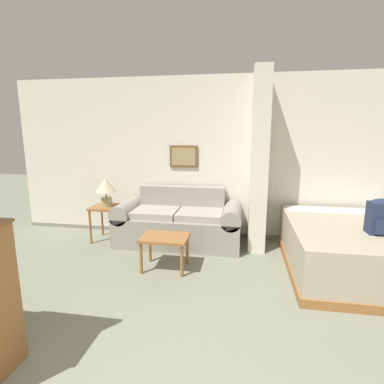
{
  "coord_description": "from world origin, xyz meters",
  "views": [
    {
      "loc": [
        0.43,
        -1.0,
        1.72
      ],
      "look_at": [
        -0.13,
        2.31,
        1.05
      ],
      "focal_mm": 28.0,
      "sensor_mm": 36.0,
      "label": 1
    }
  ],
  "objects_px": {
    "coffee_table": "(165,241)",
    "backpack": "(384,216)",
    "couch": "(179,222)",
    "table_lamp": "(106,187)",
    "bed": "(352,247)"
  },
  "relations": [
    {
      "from": "couch",
      "to": "backpack",
      "type": "relative_size",
      "value": 4.83
    },
    {
      "from": "coffee_table",
      "to": "table_lamp",
      "type": "xyz_separation_m",
      "value": [
        -1.18,
        0.87,
        0.5
      ]
    },
    {
      "from": "table_lamp",
      "to": "backpack",
      "type": "bearing_deg",
      "value": -12.41
    },
    {
      "from": "couch",
      "to": "table_lamp",
      "type": "xyz_separation_m",
      "value": [
        -1.16,
        -0.07,
        0.54
      ]
    },
    {
      "from": "couch",
      "to": "bed",
      "type": "bearing_deg",
      "value": -14.01
    },
    {
      "from": "couch",
      "to": "bed",
      "type": "distance_m",
      "value": 2.42
    },
    {
      "from": "bed",
      "to": "table_lamp",
      "type": "bearing_deg",
      "value": 171.67
    },
    {
      "from": "couch",
      "to": "bed",
      "type": "xyz_separation_m",
      "value": [
        2.35,
        -0.59,
        -0.03
      ]
    },
    {
      "from": "couch",
      "to": "backpack",
      "type": "height_order",
      "value": "backpack"
    },
    {
      "from": "coffee_table",
      "to": "backpack",
      "type": "xyz_separation_m",
      "value": [
        2.51,
        0.05,
        0.43
      ]
    },
    {
      "from": "table_lamp",
      "to": "bed",
      "type": "distance_m",
      "value": 3.59
    },
    {
      "from": "coffee_table",
      "to": "bed",
      "type": "bearing_deg",
      "value": 8.6
    },
    {
      "from": "coffee_table",
      "to": "backpack",
      "type": "height_order",
      "value": "backpack"
    },
    {
      "from": "table_lamp",
      "to": "bed",
      "type": "xyz_separation_m",
      "value": [
        3.51,
        -0.51,
        -0.56
      ]
    },
    {
      "from": "couch",
      "to": "table_lamp",
      "type": "bearing_deg",
      "value": -176.39
    }
  ]
}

